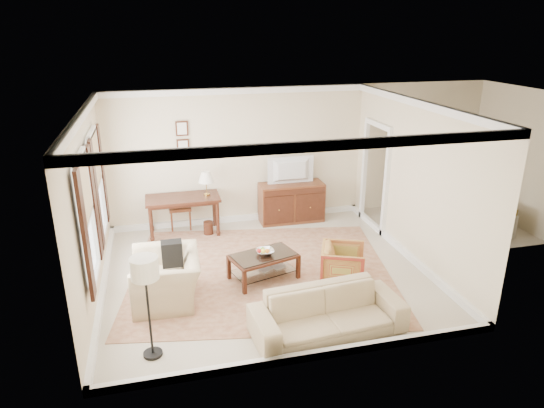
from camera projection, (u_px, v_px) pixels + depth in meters
name	position (u px, v px, depth m)	size (l,w,h in m)	color
room_shell	(264.00, 133.00, 7.66)	(5.51, 5.01, 2.91)	beige
annex_bedroom	(455.00, 209.00, 10.46)	(3.00, 2.70, 2.90)	beige
window_front	(87.00, 218.00, 6.73)	(0.12, 1.56, 1.80)	#CCB284
window_rear	(97.00, 184.00, 8.19)	(0.12, 1.56, 1.80)	#CCB284
doorway	(375.00, 178.00, 10.12)	(0.10, 1.12, 2.25)	white
rug	(261.00, 272.00, 8.50)	(4.44, 3.80, 0.01)	brown
writing_desk	(183.00, 202.00, 9.84)	(1.48, 0.74, 0.81)	#421E12
desk_chair	(180.00, 205.00, 10.21)	(0.45, 0.45, 1.05)	brown
desk_lamp	(206.00, 184.00, 9.83)	(0.32, 0.32, 0.50)	silver
framed_prints	(182.00, 137.00, 9.84)	(0.25, 0.04, 0.68)	#421E12
sideboard	(291.00, 202.00, 10.62)	(1.40, 0.54, 0.86)	brown
tv	(292.00, 162.00, 10.29)	(0.96, 0.55, 0.13)	black
coffee_table	(264.00, 260.00, 8.17)	(1.22, 0.92, 0.46)	#421E12
fruit_bowl	(265.00, 251.00, 8.13)	(0.42, 0.42, 0.10)	silver
book_a	(258.00, 270.00, 8.21)	(0.28, 0.04, 0.38)	brown
book_b	(272.00, 267.00, 8.33)	(0.28, 0.03, 0.38)	brown
striped_armchair	(343.00, 262.00, 8.08)	(0.70, 0.65, 0.72)	maroon
club_armchair	(166.00, 271.00, 7.47)	(1.18, 0.77, 1.03)	tan
backpack	(172.00, 252.00, 7.51)	(0.32, 0.22, 0.40)	black
sofa	(328.00, 306.00, 6.71)	(2.13, 0.62, 0.83)	tan
floor_lamp	(145.00, 276.00, 5.96)	(0.35, 0.35, 1.42)	black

